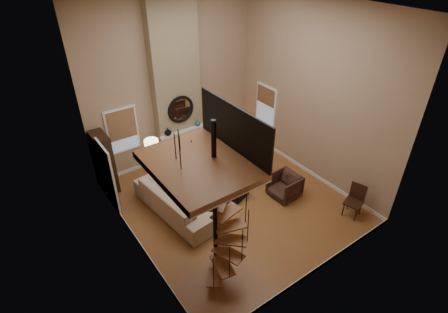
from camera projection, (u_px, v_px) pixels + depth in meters
ground at (232, 201)px, 10.60m from camera, size 6.00×6.50×0.01m
back_wall at (173, 82)px, 11.32m from camera, size 6.00×0.02×5.50m
front_wall at (332, 181)px, 6.88m from camera, size 6.00×0.02×5.50m
left_wall at (122, 156)px, 7.64m from camera, size 0.02×6.50×5.50m
right_wall at (313, 93)px, 10.56m from camera, size 0.02×6.50×5.50m
ceiling at (235, 6)px, 7.61m from camera, size 6.00×6.50×0.01m
baseboard_back at (179, 153)px, 12.78m from camera, size 6.00×0.02×0.12m
baseboard_front at (313, 271)px, 8.35m from camera, size 6.00×0.02×0.12m
baseboard_left at (139, 243)px, 9.11m from camera, size 0.02×6.50×0.12m
baseboard_right at (302, 167)px, 12.02m from camera, size 0.02×6.50×0.12m
chimney_breast at (176, 84)px, 11.19m from camera, size 1.60×0.38×5.50m
hearth at (188, 162)px, 12.34m from camera, size 1.50×0.60×0.04m
firebox at (183, 146)px, 12.25m from camera, size 0.95×0.02×0.72m
mantel at (183, 132)px, 11.87m from camera, size 1.70×0.18×0.06m
mirror_frame at (181, 109)px, 11.48m from camera, size 0.94×0.10×0.94m
mirror_disc at (181, 109)px, 11.49m from camera, size 0.80×0.01×0.80m
vase_left at (168, 132)px, 11.55m from camera, size 0.24×0.24×0.25m
vase_right at (198, 123)px, 12.12m from camera, size 0.20×0.20×0.21m
window_back at (122, 130)px, 10.99m from camera, size 1.02×0.06×1.52m
window_right at (266, 105)px, 12.53m from camera, size 0.06×1.02×1.52m
entry_door at (109, 178)px, 9.82m from camera, size 0.10×1.05×2.16m
loft at (203, 161)px, 6.61m from camera, size 1.70×2.20×1.09m
spiral_stair at (216, 213)px, 7.54m from camera, size 1.47×1.47×4.06m
hutch at (105, 163)px, 10.65m from camera, size 0.41×0.86×1.93m
sofa at (177, 200)px, 10.04m from camera, size 1.49×3.05×0.86m
armchair_near at (254, 164)px, 11.65m from camera, size 0.94×0.92×0.74m
armchair_far at (286, 185)px, 10.69m from camera, size 0.87×0.84×0.77m
coffee_table at (233, 193)px, 10.47m from camera, size 1.20×0.85×0.43m
bowl at (232, 187)px, 10.39m from camera, size 0.42×0.42×0.10m
book at (246, 187)px, 10.44m from camera, size 0.24×0.29×0.02m
floor_lamp at (152, 149)px, 10.43m from camera, size 0.42×0.42×1.73m
accent_lamp at (217, 142)px, 13.07m from camera, size 0.15×0.15×0.52m
side_chair at (355, 199)px, 9.88m from camera, size 0.57×0.57×0.99m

